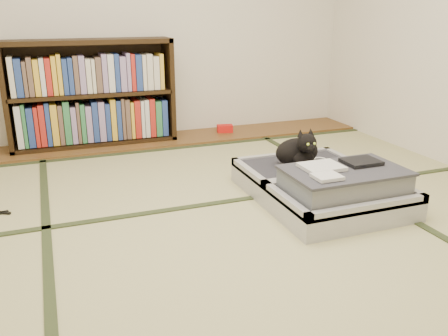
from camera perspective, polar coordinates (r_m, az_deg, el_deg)
name	(u,v)px	position (r m, az deg, el deg)	size (l,w,h in m)	color
floor	(238,230)	(2.67, 1.67, -7.48)	(4.50, 4.50, 0.00)	#C1BE81
wood_strip	(156,140)	(4.46, -8.14, 3.32)	(4.00, 0.50, 0.02)	brown
red_item	(225,129)	(4.67, 0.10, 4.77)	(0.15, 0.09, 0.07)	red
tatami_borders	(209,198)	(3.09, -1.82, -3.64)	(4.00, 4.50, 0.01)	#2D381E
bookcase	(92,95)	(4.36, -15.60, 8.41)	(1.43, 0.33, 0.92)	black
suitcase	(323,186)	(3.06, 11.85, -2.09)	(0.79, 1.06, 0.31)	#AFAEB3
cat	(299,151)	(3.24, 9.03, 1.99)	(0.35, 0.35, 0.28)	black
cable_coil	(319,160)	(3.38, 11.37, 0.89)	(0.11, 0.11, 0.03)	white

